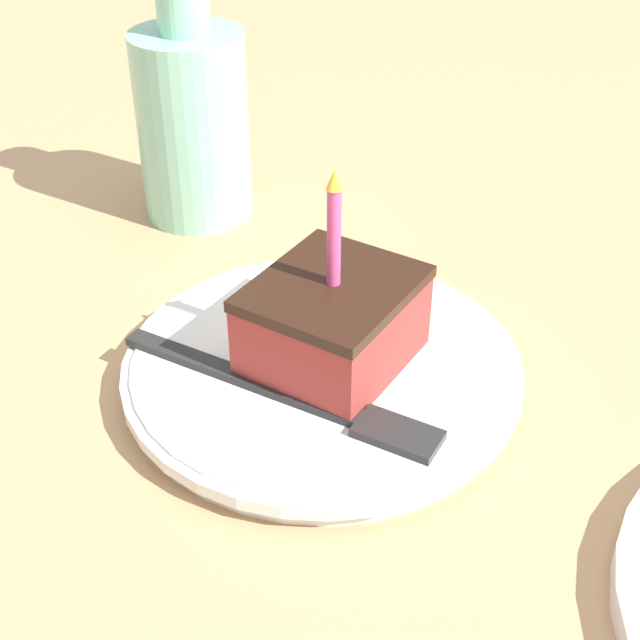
# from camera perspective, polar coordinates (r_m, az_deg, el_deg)

# --- Properties ---
(ground_plane) EXTENTS (2.40, 2.40, 0.04)m
(ground_plane) POSITION_cam_1_polar(r_m,az_deg,el_deg) (0.56, 1.55, -4.27)
(ground_plane) COLOR tan
(ground_plane) RESTS_ON ground
(plate) EXTENTS (0.23, 0.23, 0.02)m
(plate) POSITION_cam_1_polar(r_m,az_deg,el_deg) (0.52, -0.00, -3.12)
(plate) COLOR white
(plate) RESTS_ON ground_plane
(cake_slice) EXTENTS (0.08, 0.09, 0.12)m
(cake_slice) POSITION_cam_1_polar(r_m,az_deg,el_deg) (0.50, 0.84, -0.08)
(cake_slice) COLOR #99332D
(cake_slice) RESTS_ON plate
(fork) EXTENTS (0.20, 0.03, 0.00)m
(fork) POSITION_cam_1_polar(r_m,az_deg,el_deg) (0.49, -1.62, -4.90)
(fork) COLOR #262626
(fork) RESTS_ON plate
(bottle) EXTENTS (0.08, 0.08, 0.19)m
(bottle) POSITION_cam_1_polar(r_m,az_deg,el_deg) (0.68, -8.16, 12.68)
(bottle) COLOR #8CD1B2
(bottle) RESTS_ON ground_plane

